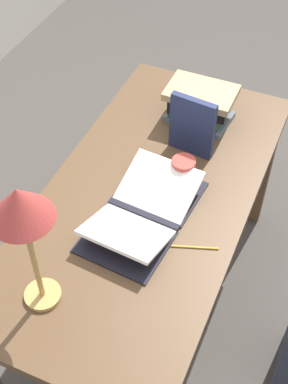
{
  "coord_description": "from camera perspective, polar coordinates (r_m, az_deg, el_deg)",
  "views": [
    {
      "loc": [
        -1.24,
        -0.52,
        2.23
      ],
      "look_at": [
        -0.06,
        -0.01,
        0.85
      ],
      "focal_mm": 50.0,
      "sensor_mm": 36.0,
      "label": 1
    }
  ],
  "objects": [
    {
      "name": "book_standing_upright",
      "position": [
        2.07,
        5.15,
        6.98
      ],
      "size": [
        0.05,
        0.19,
        0.26
      ],
      "rotation": [
        0.0,
        0.0,
        -0.11
      ],
      "color": "#1E284C",
      "rests_on": "reading_desk"
    },
    {
      "name": "open_book",
      "position": [
        1.89,
        -0.07,
        -2.12
      ],
      "size": [
        0.53,
        0.33,
        0.09
      ],
      "rotation": [
        0.0,
        0.0,
        -0.08
      ],
      "color": "black",
      "rests_on": "reading_desk"
    },
    {
      "name": "reading_desk",
      "position": [
        2.06,
        0.44,
        -2.06
      ],
      "size": [
        1.54,
        0.74,
        0.77
      ],
      "color": "brown",
      "rests_on": "ground_plane"
    },
    {
      "name": "pencil",
      "position": [
        1.83,
        5.44,
        -5.89
      ],
      "size": [
        0.06,
        0.15,
        0.01
      ],
      "rotation": [
        0.0,
        0.0,
        0.33
      ],
      "color": "gold",
      "rests_on": "reading_desk"
    },
    {
      "name": "reading_lamp",
      "position": [
        1.43,
        -12.94,
        -2.1
      ],
      "size": [
        0.18,
        0.18,
        0.5
      ],
      "color": "tan",
      "rests_on": "reading_desk"
    },
    {
      "name": "coffee_mug",
      "position": [
        2.01,
        4.21,
        2.34
      ],
      "size": [
        0.11,
        0.1,
        0.1
      ],
      "rotation": [
        0.0,
        0.0,
        3.79
      ],
      "color": "#B74238",
      "rests_on": "reading_desk"
    },
    {
      "name": "ground_plane",
      "position": [
        2.6,
        0.35,
        -11.72
      ],
      "size": [
        12.0,
        12.0,
        0.0
      ],
      "primitive_type": "plane",
      "color": "#47423D"
    },
    {
      "name": "book_stack_tall",
      "position": [
        2.27,
        6.02,
        9.33
      ],
      "size": [
        0.2,
        0.28,
        0.15
      ],
      "color": "slate",
      "rests_on": "reading_desk"
    }
  ]
}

